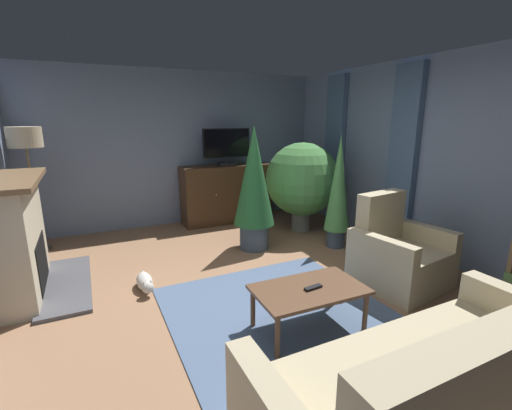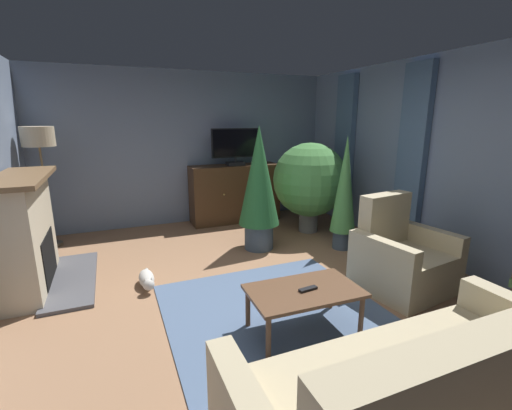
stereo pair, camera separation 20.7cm
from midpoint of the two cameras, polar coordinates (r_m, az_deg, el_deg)
ground_plane at (r=3.87m, az=2.03°, el=-14.58°), size 5.62×6.63×0.04m
wall_back at (r=6.34m, az=-9.67°, el=9.04°), size 5.62×0.10×2.62m
wall_right_with_window at (r=5.08m, az=29.63°, el=6.25°), size 0.10×6.63×2.62m
curtain_panel_near at (r=5.27m, az=25.22°, el=8.39°), size 0.10×0.44×2.20m
curtain_panel_far at (r=6.37m, az=15.16°, el=9.97°), size 0.10×0.44×2.20m
rug_central at (r=3.55m, az=4.88°, el=-17.04°), size 2.04×2.00×0.01m
fireplace at (r=4.47m, az=-32.05°, el=-4.30°), size 0.85×1.51×1.25m
tv_cabinet at (r=6.32m, az=-2.51°, el=1.71°), size 1.59×0.51×1.03m
television at (r=6.15m, az=-2.43°, el=9.61°), size 0.85×0.20×0.64m
coffee_table at (r=3.15m, az=9.76°, el=-14.12°), size 0.98×0.60×0.40m
tv_remote at (r=3.12m, az=10.42°, el=-13.33°), size 0.17×0.07×0.02m
sofa_floral at (r=2.43m, az=28.09°, el=-26.50°), size 2.15×0.95×0.95m
armchair_angled_to_table at (r=4.23m, az=23.90°, el=-8.10°), size 1.01×0.93×1.01m
potted_plant_leafy_by_curtain at (r=4.85m, az=1.72°, el=3.53°), size 0.57×0.57×1.75m
potted_plant_small_fern_corner at (r=5.05m, az=15.38°, el=2.45°), size 0.36×0.36×1.62m
potted_plant_tall_palm_by_window at (r=5.73m, az=9.77°, el=3.93°), size 1.19×1.19×1.46m
cat at (r=4.14m, az=-15.98°, el=-11.55°), size 0.17×0.67×0.19m
floor_lamp at (r=5.68m, az=-30.99°, el=8.55°), size 0.42×0.42×1.72m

